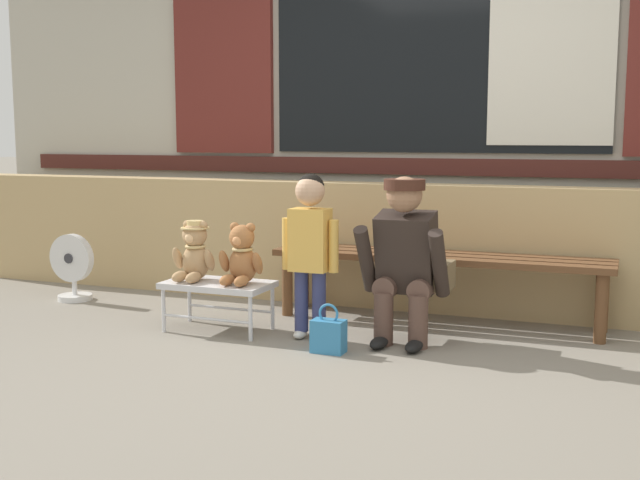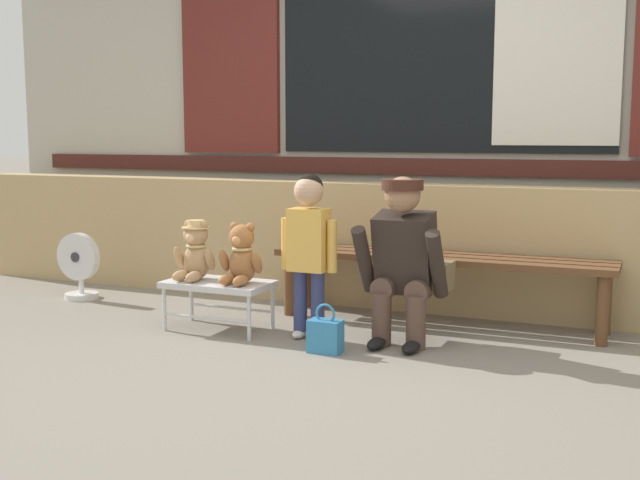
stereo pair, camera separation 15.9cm
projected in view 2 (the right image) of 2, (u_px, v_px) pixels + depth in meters
The scene contains 11 objects.
ground_plane at pixel (342, 364), 4.09m from camera, with size 60.00×60.00×0.00m, color gray.
brick_low_wall at pixel (421, 247), 5.33m from camera, with size 7.42×0.25×0.85m, color tan.
shop_facade at pixel (445, 57), 5.63m from camera, with size 7.57×0.26×3.44m.
wooden_bench_long at pixel (440, 265), 4.92m from camera, with size 2.10×0.40×0.44m.
small_display_bench at pixel (218, 287), 4.79m from camera, with size 0.64×0.36×0.30m.
teddy_bear_with_hat at pixel (195, 251), 4.83m from camera, with size 0.28×0.27×0.36m.
teddy_bear_plain at pixel (241, 256), 4.70m from camera, with size 0.28×0.26×0.36m.
child_standing at pixel (309, 238), 4.54m from camera, with size 0.35×0.18×0.96m.
adult_crouching at pixel (406, 260), 4.44m from camera, with size 0.50×0.49×0.95m.
handbag_on_ground at pixel (325, 335), 4.31m from camera, with size 0.18×0.11×0.27m.
floor_fan at pixel (79, 266), 5.70m from camera, with size 0.34×0.24×0.48m.
Camera 2 is at (1.48, -3.69, 1.18)m, focal length 44.53 mm.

